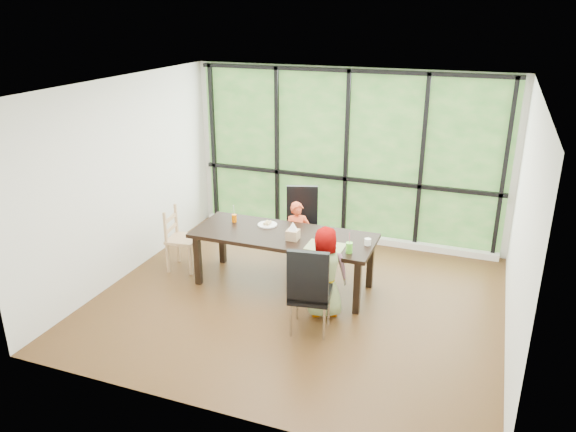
% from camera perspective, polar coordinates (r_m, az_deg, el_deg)
% --- Properties ---
extents(ground, '(5.00, 5.00, 0.00)m').
position_cam_1_polar(ground, '(7.20, 1.05, -8.61)').
color(ground, black).
rests_on(ground, ground).
extents(back_wall, '(5.00, 0.00, 5.00)m').
position_cam_1_polar(back_wall, '(8.71, 6.10, 6.16)').
color(back_wall, silver).
rests_on(back_wall, ground).
extents(foliage_backdrop, '(4.80, 0.02, 2.65)m').
position_cam_1_polar(foliage_backdrop, '(8.69, 6.06, 6.12)').
color(foliage_backdrop, '#275020').
rests_on(foliage_backdrop, back_wall).
extents(window_mullions, '(4.80, 0.06, 2.65)m').
position_cam_1_polar(window_mullions, '(8.65, 6.00, 6.06)').
color(window_mullions, black).
rests_on(window_mullions, back_wall).
extents(window_sill, '(4.80, 0.12, 0.10)m').
position_cam_1_polar(window_sill, '(9.03, 5.62, -2.00)').
color(window_sill, silver).
rests_on(window_sill, ground).
extents(dining_table, '(2.46, 1.13, 0.75)m').
position_cam_1_polar(dining_table, '(7.38, -0.46, -4.54)').
color(dining_table, black).
rests_on(dining_table, ground).
extents(chair_window_leather, '(0.58, 0.58, 1.08)m').
position_cam_1_polar(chair_window_leather, '(8.08, 1.41, -0.96)').
color(chair_window_leather, black).
rests_on(chair_window_leather, ground).
extents(chair_interior_leather, '(0.53, 0.53, 1.08)m').
position_cam_1_polar(chair_interior_leather, '(6.34, 2.33, -7.42)').
color(chair_interior_leather, black).
rests_on(chair_interior_leather, ground).
extents(chair_end_beech, '(0.45, 0.47, 0.90)m').
position_cam_1_polar(chair_end_beech, '(7.97, -10.75, -2.35)').
color(chair_end_beech, tan).
rests_on(chair_end_beech, ground).
extents(child_toddler, '(0.43, 0.37, 1.00)m').
position_cam_1_polar(child_toddler, '(7.81, 1.00, -2.08)').
color(child_toddler, '#D84825').
rests_on(child_toddler, ground).
extents(child_older, '(0.65, 0.55, 1.13)m').
position_cam_1_polar(child_older, '(6.65, 3.64, -5.75)').
color(child_older, slate).
rests_on(child_older, ground).
extents(placemat, '(0.47, 0.34, 0.01)m').
position_cam_1_polar(placemat, '(6.87, 3.85, -3.14)').
color(placemat, tan).
rests_on(placemat, dining_table).
extents(plate_far, '(0.27, 0.27, 0.02)m').
position_cam_1_polar(plate_far, '(7.52, -2.13, -0.90)').
color(plate_far, white).
rests_on(plate_far, dining_table).
extents(plate_near, '(0.25, 0.25, 0.02)m').
position_cam_1_polar(plate_near, '(6.86, 3.98, -3.14)').
color(plate_near, white).
rests_on(plate_near, dining_table).
extents(orange_cup, '(0.07, 0.07, 0.11)m').
position_cam_1_polar(orange_cup, '(7.65, -5.56, -0.22)').
color(orange_cup, '#DD6300').
rests_on(orange_cup, dining_table).
extents(green_cup, '(0.08, 0.08, 0.13)m').
position_cam_1_polar(green_cup, '(6.71, 6.31, -3.26)').
color(green_cup, '#62DB37').
rests_on(green_cup, dining_table).
extents(white_mug, '(0.08, 0.08, 0.08)m').
position_cam_1_polar(white_mug, '(6.96, 8.20, -2.65)').
color(white_mug, white).
rests_on(white_mug, dining_table).
extents(tissue_box, '(0.15, 0.15, 0.13)m').
position_cam_1_polar(tissue_box, '(7.04, 0.50, -1.94)').
color(tissue_box, tan).
rests_on(tissue_box, dining_table).
extents(crepe_rolls_far, '(0.10, 0.12, 0.04)m').
position_cam_1_polar(crepe_rolls_far, '(7.51, -2.14, -0.71)').
color(crepe_rolls_far, tan).
rests_on(crepe_rolls_far, plate_far).
extents(crepe_rolls_near, '(0.15, 0.12, 0.04)m').
position_cam_1_polar(crepe_rolls_near, '(6.85, 3.99, -2.94)').
color(crepe_rolls_near, tan).
rests_on(crepe_rolls_near, plate_near).
extents(straw_white, '(0.01, 0.04, 0.20)m').
position_cam_1_polar(straw_white, '(7.62, -5.58, 0.43)').
color(straw_white, white).
rests_on(straw_white, orange_cup).
extents(straw_pink, '(0.01, 0.04, 0.20)m').
position_cam_1_polar(straw_pink, '(6.67, 6.35, -2.44)').
color(straw_pink, pink).
rests_on(straw_pink, green_cup).
extents(tissue, '(0.12, 0.12, 0.11)m').
position_cam_1_polar(tissue, '(6.99, 0.51, -1.04)').
color(tissue, white).
rests_on(tissue, tissue_box).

